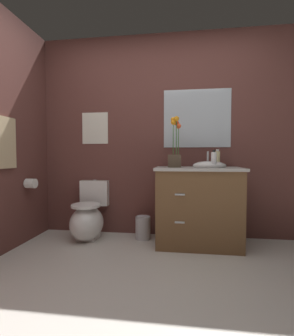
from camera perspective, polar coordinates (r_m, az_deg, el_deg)
The scene contains 12 objects.
ground_plane at distance 1.78m, azimuth -1.66°, elevation -30.80°, with size 10.09×10.09×0.00m, color beige.
wall_back at distance 3.05m, azimuth 6.95°, elevation 7.64°, with size 4.71×0.05×2.50m, color brown.
toilet at distance 3.04m, azimuth -13.73°, elevation -11.53°, with size 0.38×0.59×0.69m.
vanity_cabinet at distance 2.77m, azimuth 11.98°, elevation -8.59°, with size 0.94×0.56×1.05m.
flower_vase at distance 2.68m, azimuth 6.60°, elevation 3.96°, with size 0.14×0.14×0.56m.
soap_bottle at distance 2.64m, azimuth 15.50°, elevation 1.92°, with size 0.06×0.06×0.19m.
lotion_bottle at distance 2.88m, azimuth 16.32°, elevation 2.10°, with size 0.06×0.06×0.20m.
trash_bin at distance 2.97m, azimuth -0.96°, elevation -13.89°, with size 0.18×0.18×0.27m.
wall_poster at distance 3.22m, azimuth -12.18°, elevation 9.17°, with size 0.34×0.01×0.40m, color silver.
wall_mirror at distance 3.05m, azimuth 11.70°, elevation 11.39°, with size 0.80×0.01×0.70m, color #B2BCC6.
hanging_towel at distance 2.83m, azimuth -30.49°, elevation 5.18°, with size 0.03×0.28×0.52m, color tan.
toilet_paper_roll at distance 3.07m, azimuth -25.75°, elevation -3.30°, with size 0.11×0.11×0.11m, color white.
Camera 1 is at (0.25, -1.47, 0.98)m, focal length 25.78 mm.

